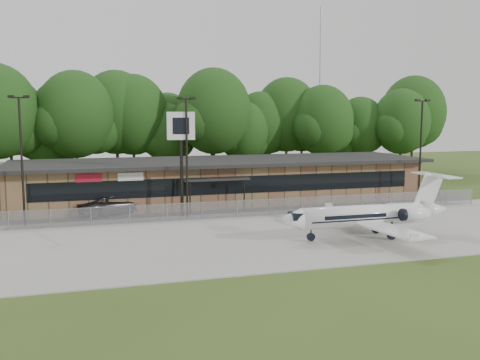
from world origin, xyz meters
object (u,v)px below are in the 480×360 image
object	(u,v)px
business_jet	(369,216)
pole_sign	(181,137)
terminal	(222,180)
suv	(114,204)

from	to	relation	value
business_jet	pole_sign	distance (m)	17.08
terminal	business_jet	bearing A→B (deg)	-72.98
terminal	business_jet	world-z (taller)	business_jet
business_jet	terminal	bearing A→B (deg)	107.31
terminal	pole_sign	size ratio (longest dim) A/B	4.56
business_jet	pole_sign	bearing A→B (deg)	133.86
terminal	pole_sign	xyz separation A→B (m)	(-5.41, -7.14, 4.70)
business_jet	pole_sign	size ratio (longest dim) A/B	1.49
business_jet	pole_sign	world-z (taller)	pole_sign
business_jet	suv	world-z (taller)	business_jet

